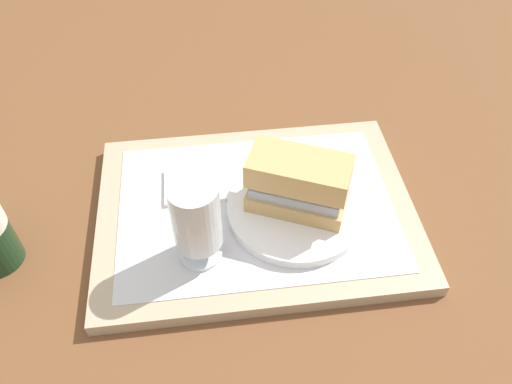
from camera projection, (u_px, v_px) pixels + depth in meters
The scene contains 7 objects.
ground_plane at pixel (256, 215), 0.73m from camera, with size 3.00×3.00×0.00m, color brown.
tray at pixel (256, 211), 0.72m from camera, with size 0.44×0.32×0.02m, color tan.
placemat at pixel (256, 206), 0.71m from camera, with size 0.38×0.27×0.00m, color silver.
plate at pixel (296, 208), 0.70m from camera, with size 0.19×0.19×0.01m, color white.
sandwich at pixel (296, 183), 0.66m from camera, with size 0.14×0.11×0.08m.
beer_glass at pixel (196, 219), 0.60m from camera, with size 0.06×0.06×0.12m.
napkin_folded at pixel (196, 185), 0.73m from camera, with size 0.09×0.07×0.01m, color white.
Camera 1 is at (0.06, 0.46, 0.56)m, focal length 35.64 mm.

